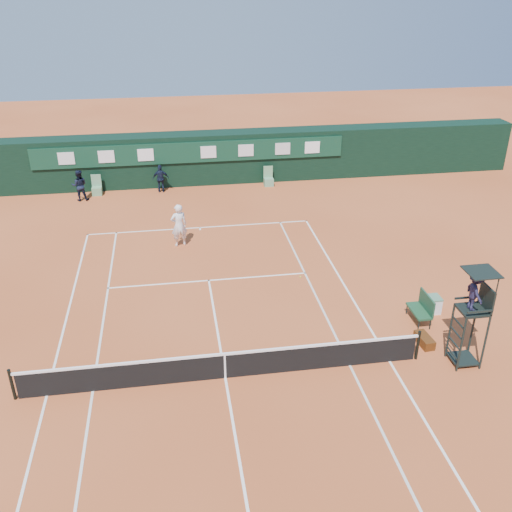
{
  "coord_description": "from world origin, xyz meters",
  "views": [
    {
      "loc": [
        -1.27,
        -14.41,
        11.69
      ],
      "look_at": [
        1.93,
        6.0,
        1.2
      ],
      "focal_mm": 40.0,
      "sensor_mm": 36.0,
      "label": 1
    }
  ],
  "objects": [
    {
      "name": "ground",
      "position": [
        0.0,
        0.0,
        0.0
      ],
      "size": [
        90.0,
        90.0,
        0.0
      ],
      "primitive_type": "plane",
      "color": "#C95D2F",
      "rests_on": "ground"
    },
    {
      "name": "court_lines",
      "position": [
        0.0,
        0.0,
        0.01
      ],
      "size": [
        11.05,
        23.85,
        0.01
      ],
      "color": "white",
      "rests_on": "ground"
    },
    {
      "name": "tennis_net",
      "position": [
        0.0,
        0.0,
        0.51
      ],
      "size": [
        12.9,
        0.1,
        1.1
      ],
      "color": "black",
      "rests_on": "ground"
    },
    {
      "name": "back_wall",
      "position": [
        0.0,
        18.74,
        1.51
      ],
      "size": [
        40.0,
        1.65,
        3.0
      ],
      "color": "black",
      "rests_on": "ground"
    },
    {
      "name": "linesman_chair_left",
      "position": [
        -5.5,
        17.48,
        0.32
      ],
      "size": [
        0.55,
        0.5,
        1.15
      ],
      "color": "#639869",
      "rests_on": "ground"
    },
    {
      "name": "linesman_chair_right",
      "position": [
        4.5,
        17.48,
        0.32
      ],
      "size": [
        0.55,
        0.5,
        1.15
      ],
      "color": "#649871",
      "rests_on": "ground"
    },
    {
      "name": "umpire_chair",
      "position": [
        7.83,
        -0.42,
        2.46
      ],
      "size": [
        0.96,
        0.95,
        3.42
      ],
      "color": "black",
      "rests_on": "ground"
    },
    {
      "name": "player_bench",
      "position": [
        7.49,
        2.13,
        0.6
      ],
      "size": [
        0.56,
        1.2,
        1.1
      ],
      "color": "#1B4529",
      "rests_on": "ground"
    },
    {
      "name": "tennis_bag",
      "position": [
        7.01,
        0.74,
        0.17
      ],
      "size": [
        0.46,
        0.91,
        0.33
      ],
      "primitive_type": "cube",
      "rotation": [
        0.0,
        0.0,
        0.09
      ],
      "color": "black",
      "rests_on": "ground"
    },
    {
      "name": "cooler",
      "position": [
        8.16,
        2.69,
        0.33
      ],
      "size": [
        0.57,
        0.57,
        0.65
      ],
      "color": "white",
      "rests_on": "ground"
    },
    {
      "name": "tennis_ball",
      "position": [
        3.84,
        6.04,
        0.04
      ],
      "size": [
        0.07,
        0.07,
        0.07
      ],
      "primitive_type": "sphere",
      "color": "#C9DD33",
      "rests_on": "ground"
    },
    {
      "name": "player",
      "position": [
        -1.05,
        9.98,
        1.03
      ],
      "size": [
        0.84,
        0.64,
        2.07
      ],
      "primitive_type": "imported",
      "rotation": [
        0.0,
        0.0,
        3.35
      ],
      "color": "white",
      "rests_on": "ground"
    },
    {
      "name": "ball_kid_left",
      "position": [
        -6.31,
        16.72,
        0.87
      ],
      "size": [
        0.86,
        0.68,
        1.75
      ],
      "primitive_type": "imported",
      "rotation": [
        0.0,
        0.0,
        3.16
      ],
      "color": "black",
      "rests_on": "ground"
    },
    {
      "name": "ball_kid_right",
      "position": [
        -1.84,
        17.37,
        0.81
      ],
      "size": [
        0.95,
        0.4,
        1.62
      ],
      "primitive_type": "imported",
      "rotation": [
        0.0,
        0.0,
        3.15
      ],
      "color": "black",
      "rests_on": "ground"
    }
  ]
}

